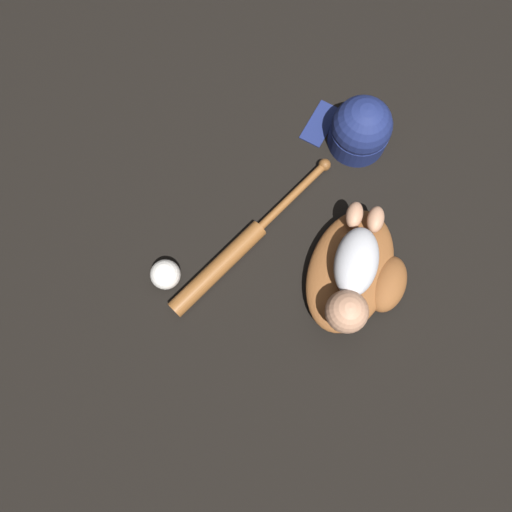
% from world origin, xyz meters
% --- Properties ---
extents(ground_plane, '(6.00, 6.00, 0.00)m').
position_xyz_m(ground_plane, '(0.00, 0.00, 0.00)').
color(ground_plane, black).
extents(baseball_glove, '(0.36, 0.28, 0.08)m').
position_xyz_m(baseball_glove, '(0.01, 0.08, 0.04)').
color(baseball_glove, brown).
rests_on(baseball_glove, ground).
extents(baby_figure, '(0.34, 0.18, 0.10)m').
position_xyz_m(baby_figure, '(0.05, 0.07, 0.12)').
color(baby_figure, '#B2B2B7').
rests_on(baby_figure, baseball_glove).
extents(baseball_bat, '(0.57, 0.17, 0.05)m').
position_xyz_m(baseball_bat, '(0.13, -0.22, 0.02)').
color(baseball_bat, brown).
rests_on(baseball_bat, ground).
extents(baseball, '(0.08, 0.08, 0.08)m').
position_xyz_m(baseball, '(0.27, -0.34, 0.04)').
color(baseball, white).
rests_on(baseball, ground).
extents(baseball_cap, '(0.16, 0.23, 0.16)m').
position_xyz_m(baseball_cap, '(-0.33, -0.10, 0.07)').
color(baseball_cap, navy).
rests_on(baseball_cap, ground).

